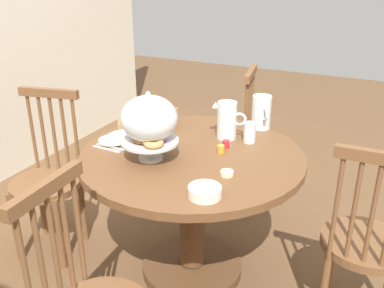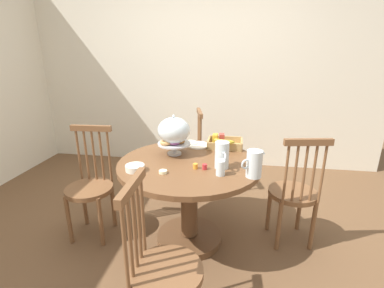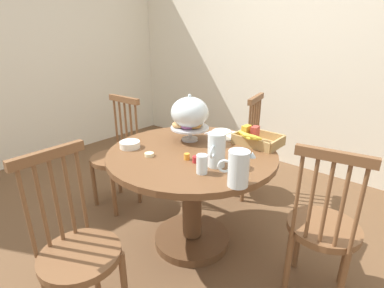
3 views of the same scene
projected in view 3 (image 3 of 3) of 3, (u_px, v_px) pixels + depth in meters
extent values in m
plane|color=brown|center=(188.00, 234.00, 2.32)|extent=(10.00, 10.00, 0.00)
cube|color=silver|center=(301.00, 51.00, 3.15)|extent=(4.80, 0.06, 2.60)
cube|color=silver|center=(59.00, 49.00, 3.61)|extent=(0.06, 4.32, 2.60)
cylinder|color=brown|center=(192.00, 154.00, 1.99)|extent=(1.14, 1.14, 0.04)
cylinder|color=brown|center=(192.00, 197.00, 2.10)|extent=(0.14, 0.14, 0.63)
cylinder|color=brown|center=(192.00, 238.00, 2.23)|extent=(0.56, 0.56, 0.06)
cylinder|color=brown|center=(80.00, 256.00, 1.46)|extent=(0.40, 0.40, 0.04)
cylinder|color=brown|center=(125.00, 287.00, 1.55)|extent=(0.04, 0.04, 0.45)
cylinder|color=brown|center=(94.00, 263.00, 1.72)|extent=(0.04, 0.04, 0.45)
cylinder|color=brown|center=(27.00, 215.00, 1.37)|extent=(0.02, 0.02, 0.48)
cylinder|color=brown|center=(42.00, 209.00, 1.42)|extent=(0.02, 0.02, 0.48)
cylinder|color=brown|center=(56.00, 203.00, 1.47)|extent=(0.02, 0.02, 0.48)
cylinder|color=brown|center=(70.00, 197.00, 1.52)|extent=(0.02, 0.02, 0.48)
cylinder|color=brown|center=(82.00, 192.00, 1.57)|extent=(0.02, 0.02, 0.48)
cube|color=brown|center=(47.00, 155.00, 1.38)|extent=(0.04, 0.36, 0.05)
cylinder|color=brown|center=(323.00, 228.00, 1.67)|extent=(0.40, 0.40, 0.04)
cylinder|color=brown|center=(346.00, 254.00, 1.79)|extent=(0.04, 0.04, 0.45)
cylinder|color=brown|center=(298.00, 238.00, 1.92)|extent=(0.04, 0.04, 0.45)
cylinder|color=brown|center=(341.00, 285.00, 1.57)|extent=(0.04, 0.04, 0.45)
cylinder|color=brown|center=(288.00, 265.00, 1.70)|extent=(0.04, 0.04, 0.45)
cylinder|color=brown|center=(358.00, 213.00, 1.39)|extent=(0.02, 0.02, 0.48)
cylinder|color=brown|center=(342.00, 209.00, 1.42)|extent=(0.02, 0.02, 0.48)
cylinder|color=brown|center=(326.00, 204.00, 1.45)|extent=(0.02, 0.02, 0.48)
cylinder|color=brown|center=(311.00, 201.00, 1.49)|extent=(0.02, 0.02, 0.48)
cylinder|color=brown|center=(297.00, 197.00, 1.52)|extent=(0.02, 0.02, 0.48)
cube|color=brown|center=(335.00, 156.00, 1.36)|extent=(0.36, 0.10, 0.05)
cylinder|color=brown|center=(236.00, 149.00, 2.79)|extent=(0.40, 0.40, 0.04)
cylinder|color=brown|center=(227.00, 163.00, 3.05)|extent=(0.04, 0.04, 0.45)
cylinder|color=brown|center=(215.00, 173.00, 2.82)|extent=(0.04, 0.04, 0.45)
cylinder|color=brown|center=(253.00, 168.00, 2.93)|extent=(0.04, 0.04, 0.45)
cylinder|color=brown|center=(243.00, 180.00, 2.70)|extent=(0.04, 0.04, 0.45)
cylinder|color=brown|center=(258.00, 123.00, 2.75)|extent=(0.02, 0.02, 0.48)
cylinder|color=brown|center=(256.00, 125.00, 2.70)|extent=(0.02, 0.02, 0.48)
cylinder|color=brown|center=(254.00, 127.00, 2.64)|extent=(0.02, 0.02, 0.48)
cylinder|color=brown|center=(251.00, 130.00, 2.58)|extent=(0.02, 0.02, 0.48)
cylinder|color=brown|center=(249.00, 132.00, 2.52)|extent=(0.02, 0.02, 0.48)
cube|color=brown|center=(256.00, 99.00, 2.55)|extent=(0.11, 0.36, 0.05)
cylinder|color=brown|center=(114.00, 159.00, 2.58)|extent=(0.40, 0.40, 0.04)
cylinder|color=brown|center=(94.00, 183.00, 2.64)|extent=(0.04, 0.04, 0.45)
cylinder|color=brown|center=(114.00, 193.00, 2.48)|extent=(0.04, 0.04, 0.45)
cylinder|color=brown|center=(119.00, 172.00, 2.84)|extent=(0.04, 0.04, 0.45)
cylinder|color=brown|center=(139.00, 180.00, 2.68)|extent=(0.04, 0.04, 0.45)
cylinder|color=brown|center=(116.00, 125.00, 2.69)|extent=(0.02, 0.02, 0.48)
cylinder|color=brown|center=(121.00, 127.00, 2.65)|extent=(0.02, 0.02, 0.48)
cylinder|color=brown|center=(126.00, 128.00, 2.61)|extent=(0.02, 0.02, 0.48)
cylinder|color=brown|center=(131.00, 130.00, 2.57)|extent=(0.02, 0.02, 0.48)
cylinder|color=brown|center=(137.00, 131.00, 2.53)|extent=(0.02, 0.02, 0.48)
cube|color=brown|center=(124.00, 99.00, 2.52)|extent=(0.36, 0.06, 0.05)
cylinder|color=silver|center=(190.00, 139.00, 2.18)|extent=(0.12, 0.12, 0.02)
cylinder|color=silver|center=(190.00, 134.00, 2.16)|extent=(0.03, 0.03, 0.09)
cylinder|color=silver|center=(190.00, 128.00, 2.14)|extent=(0.28, 0.28, 0.01)
torus|color=#B27033|center=(195.00, 126.00, 2.11)|extent=(0.10, 0.10, 0.03)
torus|color=#D19347|center=(197.00, 123.00, 2.17)|extent=(0.10, 0.10, 0.03)
torus|color=#935628|center=(188.00, 123.00, 2.17)|extent=(0.10, 0.10, 0.03)
torus|color=tan|center=(179.00, 125.00, 2.13)|extent=(0.10, 0.10, 0.03)
torus|color=#994C84|center=(187.00, 126.00, 2.11)|extent=(0.10, 0.10, 0.03)
ellipsoid|color=silver|center=(190.00, 112.00, 2.10)|extent=(0.27, 0.27, 0.22)
sphere|color=silver|center=(190.00, 96.00, 2.06)|extent=(0.02, 0.02, 0.02)
cylinder|color=silver|center=(217.00, 150.00, 1.72)|extent=(0.11, 0.11, 0.20)
cylinder|color=orange|center=(216.00, 155.00, 1.74)|extent=(0.09, 0.09, 0.14)
cone|color=silver|center=(220.00, 133.00, 1.75)|extent=(0.05, 0.05, 0.03)
torus|color=silver|center=(213.00, 152.00, 1.66)|extent=(0.04, 0.07, 0.07)
cylinder|color=silver|center=(238.00, 169.00, 1.50)|extent=(0.11, 0.11, 0.19)
cylinder|color=white|center=(238.00, 174.00, 1.51)|extent=(0.10, 0.10, 0.13)
cone|color=silver|center=(253.00, 155.00, 1.46)|extent=(0.05, 0.05, 0.03)
torus|color=silver|center=(224.00, 166.00, 1.50)|extent=(0.07, 0.05, 0.07)
cube|color=tan|center=(258.00, 143.00, 2.10)|extent=(0.30, 0.22, 0.01)
cube|color=tan|center=(250.00, 143.00, 2.02)|extent=(0.30, 0.02, 0.07)
cube|color=tan|center=(266.00, 135.00, 2.17)|extent=(0.30, 0.02, 0.07)
cube|color=tan|center=(240.00, 135.00, 2.19)|extent=(0.02, 0.22, 0.07)
cube|color=tan|center=(278.00, 144.00, 2.00)|extent=(0.02, 0.22, 0.07)
cube|color=gold|center=(246.00, 133.00, 2.13)|extent=(0.05, 0.07, 0.11)
cube|color=#B23D33|center=(255.00, 134.00, 2.10)|extent=(0.05, 0.07, 0.11)
ellipsoid|color=yellow|center=(245.00, 135.00, 1.99)|extent=(0.14, 0.08, 0.05)
ellipsoid|color=yellow|center=(249.00, 136.00, 1.97)|extent=(0.13, 0.03, 0.05)
ellipsoid|color=yellow|center=(252.00, 137.00, 1.96)|extent=(0.14, 0.08, 0.05)
cylinder|color=white|center=(229.00, 136.00, 2.25)|extent=(0.22, 0.22, 0.01)
cylinder|color=white|center=(222.00, 131.00, 2.32)|extent=(0.15, 0.15, 0.01)
cylinder|color=white|center=(130.00, 145.00, 2.03)|extent=(0.14, 0.14, 0.04)
cylinder|color=silver|center=(202.00, 164.00, 1.65)|extent=(0.06, 0.06, 0.11)
cylinder|color=beige|center=(149.00, 155.00, 1.89)|extent=(0.06, 0.06, 0.02)
cylinder|color=#B7282D|center=(195.00, 159.00, 1.80)|extent=(0.04, 0.04, 0.04)
cylinder|color=orange|center=(187.00, 157.00, 1.84)|extent=(0.04, 0.04, 0.04)
cube|color=silver|center=(215.00, 132.00, 2.34)|extent=(0.02, 0.17, 0.01)
cube|color=silver|center=(212.00, 131.00, 2.36)|extent=(0.02, 0.17, 0.01)
cube|color=silver|center=(244.00, 140.00, 2.16)|extent=(0.02, 0.17, 0.01)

